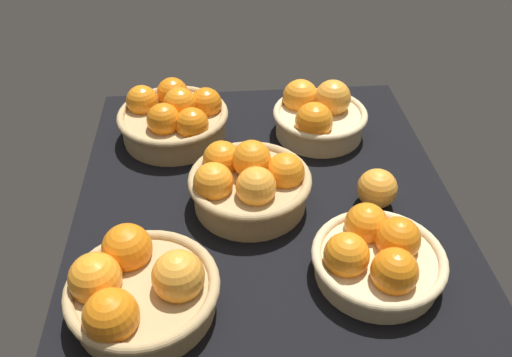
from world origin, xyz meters
TOP-DOWN VIEW (x-y plane):
  - market_tray at (0.00, 0.00)cm, footprint 84.00×72.00cm
  - basket_near_right at (21.62, -13.76)cm, footprint 20.84×20.84cm
  - basket_near_left at (-20.05, -16.20)cm, footprint 21.83×21.83cm
  - basket_far_left at (-23.89, 21.57)cm, footprint 23.43×23.43cm
  - basket_far_right at (22.96, 17.80)cm, footprint 24.17×24.17cm
  - basket_center at (-0.90, 3.26)cm, footprint 22.99×22.99cm
  - loose_orange_front_gap at (-3.09, -20.69)cm, footprint 7.55×7.55cm

SIDE VIEW (x-z plane):
  - market_tray at x=0.00cm, z-range 0.00..3.00cm
  - loose_orange_front_gap at x=-3.09cm, z-range 3.00..10.55cm
  - basket_near_left at x=-20.05cm, z-range 2.08..11.81cm
  - basket_far_left at x=-23.89cm, z-range 1.95..12.99cm
  - basket_near_right at x=21.62cm, z-range 1.76..13.74cm
  - basket_far_right at x=22.96cm, z-range 2.02..13.83cm
  - basket_center at x=-0.90cm, z-range 1.86..14.30cm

